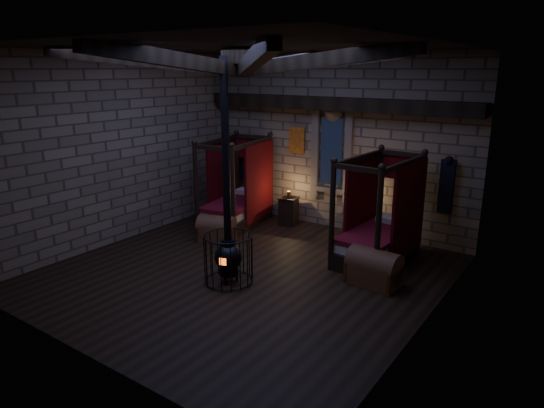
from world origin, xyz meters
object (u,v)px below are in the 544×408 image
Objects in this scene: bed_left at (237,204)px; stove at (228,253)px; bed_right at (379,235)px; trunk_left at (217,229)px; trunk_right at (374,269)px.

stove reaches higher than bed_left.
bed_right is (3.87, -0.17, -0.00)m from bed_left.
trunk_left is 0.98× the size of trunk_right.
trunk_right is 0.24× the size of stove.
stove is at bearing -63.60° from bed_left.
stove reaches higher than bed_right.
bed_left is at bearing -178.79° from bed_right.
bed_right is 3.20m from stove.
bed_left is 1.04× the size of bed_right.
bed_left reaches higher than bed_right.
trunk_left is at bearing -177.03° from trunk_right.
bed_left is 3.87m from bed_right.
stove is (-1.82, -2.63, 0.05)m from bed_right.
trunk_right is at bearing -22.08° from trunk_left.
bed_left is 1.32m from trunk_left.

